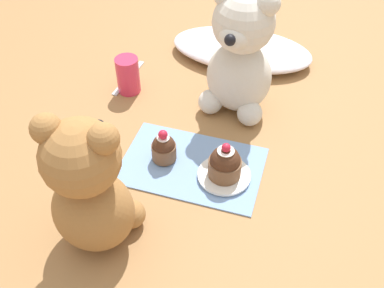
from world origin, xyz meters
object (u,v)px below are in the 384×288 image
at_px(saucer_plate, 224,175).
at_px(juice_glass, 128,75).
at_px(cupcake_near_tan_bear, 225,164).
at_px(teddy_bear_cream, 240,56).
at_px(cupcake_near_cream_bear, 165,146).
at_px(teaspoon, 129,77).
at_px(teddy_bear_tan, 90,188).

xyz_separation_m(saucer_plate, juice_glass, (-0.26, 0.18, 0.03)).
bearing_deg(cupcake_near_tan_bear, teddy_bear_cream, 97.19).
distance_m(saucer_plate, juice_glass, 0.32).
xyz_separation_m(cupcake_near_cream_bear, teaspoon, (-0.16, 0.21, -0.03)).
xyz_separation_m(cupcake_near_tan_bear, juice_glass, (-0.26, 0.18, 0.00)).
bearing_deg(cupcake_near_tan_bear, juice_glass, 144.28).
bearing_deg(teddy_bear_cream, cupcake_near_cream_bear, -108.18).
height_order(saucer_plate, cupcake_near_tan_bear, cupcake_near_tan_bear).
relative_size(teddy_bear_tan, juice_glass, 3.06).
distance_m(cupcake_near_tan_bear, juice_glass, 0.32).
relative_size(saucer_plate, teaspoon, 0.70).
distance_m(cupcake_near_tan_bear, teaspoon, 0.36).
relative_size(cupcake_near_cream_bear, saucer_plate, 0.70).
relative_size(teddy_bear_cream, cupcake_near_cream_bear, 3.93).
relative_size(teddy_bear_cream, teaspoon, 1.93).
relative_size(teddy_bear_tan, cupcake_near_tan_bear, 3.35).
distance_m(teddy_bear_cream, cupcake_near_tan_bear, 0.22).
height_order(cupcake_near_cream_bear, teaspoon, cupcake_near_cream_bear).
bearing_deg(teddy_bear_cream, teddy_bear_tan, -101.20).
bearing_deg(teaspoon, cupcake_near_cream_bear, 42.34).
bearing_deg(teddy_bear_cream, cupcake_near_tan_bear, -74.66).
bearing_deg(cupcake_near_cream_bear, teddy_bear_tan, -101.99).
xyz_separation_m(teddy_bear_tan, teaspoon, (-0.12, 0.40, -0.11)).
height_order(teddy_bear_cream, teaspoon, teddy_bear_cream).
distance_m(teddy_bear_tan, cupcake_near_cream_bear, 0.21).
height_order(saucer_plate, juice_glass, juice_glass).
bearing_deg(cupcake_near_cream_bear, teaspoon, 127.65).
relative_size(teddy_bear_cream, cupcake_near_tan_bear, 3.55).
bearing_deg(juice_glass, cupcake_near_cream_bear, -49.99).
xyz_separation_m(cupcake_near_cream_bear, saucer_plate, (0.12, -0.02, -0.02)).
bearing_deg(teaspoon, teddy_bear_tan, 21.60).
bearing_deg(saucer_plate, cupcake_near_cream_bear, 172.07).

